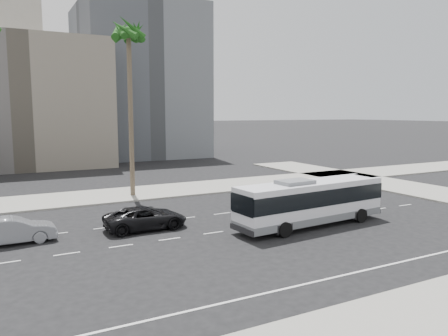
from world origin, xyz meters
TOP-DOWN VIEW (x-y plane):
  - ground at (0.00, 0.00)m, footprint 700.00×700.00m
  - sidewalk_north at (0.00, 15.50)m, footprint 120.00×7.00m
  - midrise_beige_west at (-12.00, 45.00)m, footprint 24.00×18.00m
  - midrise_gray_center at (8.00, 52.00)m, footprint 20.00×20.00m
  - civic_tower at (-2.00, 250.00)m, footprint 42.00×42.00m
  - highrise_right at (45.00, 230.00)m, footprint 26.00×26.00m
  - highrise_far at (70.00, 260.00)m, footprint 22.00×22.00m
  - city_bus at (3.74, -1.47)m, footprint 11.63×3.44m
  - car_a at (-6.57, 2.94)m, footprint 2.56×5.49m
  - car_b at (-14.49, 3.50)m, footprint 1.74×4.82m
  - palm_near at (-4.15, 14.44)m, footprint 4.72×4.72m

SIDE VIEW (x-z plane):
  - ground at x=0.00m, z-range 0.00..0.00m
  - sidewalk_north at x=0.00m, z-range 0.00..0.15m
  - car_a at x=-6.57m, z-range 0.00..1.52m
  - car_b at x=-14.49m, z-range 0.00..1.58m
  - city_bus at x=3.74m, z-range 0.08..3.38m
  - midrise_beige_west at x=-12.00m, z-range 0.00..18.00m
  - midrise_gray_center at x=8.00m, z-range 0.00..26.00m
  - palm_near at x=-4.15m, z-range 6.46..22.38m
  - highrise_far at x=70.00m, z-range 0.00..60.00m
  - highrise_right at x=45.00m, z-range 0.00..70.00m
  - civic_tower at x=-2.00m, z-range -25.67..103.33m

